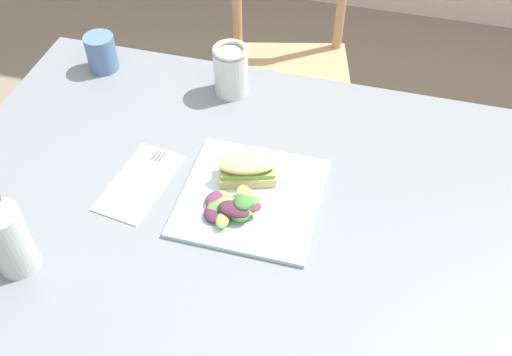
# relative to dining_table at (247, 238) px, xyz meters

# --- Properties ---
(dining_table) EXTENTS (1.26, 0.85, 0.74)m
(dining_table) POSITION_rel_dining_table_xyz_m (0.00, 0.00, 0.00)
(dining_table) COLOR slate
(dining_table) RESTS_ON ground
(chair_wooden_far) EXTENTS (0.49, 0.49, 0.87)m
(chair_wooden_far) POSITION_rel_dining_table_xyz_m (-0.09, 0.82, -0.16)
(chair_wooden_far) COLOR tan
(chair_wooden_far) RESTS_ON ground
(plate_lunch) EXTENTS (0.27, 0.27, 0.01)m
(plate_lunch) POSITION_rel_dining_table_xyz_m (0.01, 0.00, 0.13)
(plate_lunch) COLOR silver
(plate_lunch) RESTS_ON dining_table
(sandwich_half_front) EXTENTS (0.12, 0.09, 0.06)m
(sandwich_half_front) POSITION_rel_dining_table_xyz_m (-0.01, 0.04, 0.17)
(sandwich_half_front) COLOR #DBB270
(sandwich_half_front) RESTS_ON plate_lunch
(salad_mixed_greens) EXTENTS (0.12, 0.12, 0.04)m
(salad_mixed_greens) POSITION_rel_dining_table_xyz_m (-0.01, -0.05, 0.15)
(salad_mixed_greens) COLOR #3D7033
(salad_mixed_greens) RESTS_ON plate_lunch
(napkin_folded) EXTENTS (0.13, 0.21, 0.00)m
(napkin_folded) POSITION_rel_dining_table_xyz_m (-0.22, -0.01, 0.13)
(napkin_folded) COLOR white
(napkin_folded) RESTS_ON dining_table
(fork_on_napkin) EXTENTS (0.05, 0.19, 0.00)m
(fork_on_napkin) POSITION_rel_dining_table_xyz_m (-0.22, 0.00, 0.13)
(fork_on_napkin) COLOR silver
(fork_on_napkin) RESTS_ON napkin_folded
(bottle_cold_brew) EXTENTS (0.07, 0.07, 0.18)m
(bottle_cold_brew) POSITION_rel_dining_table_xyz_m (-0.35, -0.25, 0.19)
(bottle_cold_brew) COLOR black
(bottle_cold_brew) RESTS_ON dining_table
(mason_jar_iced_tea) EXTENTS (0.08, 0.08, 0.12)m
(mason_jar_iced_tea) POSITION_rel_dining_table_xyz_m (-0.13, 0.32, 0.18)
(mason_jar_iced_tea) COLOR #C67528
(mason_jar_iced_tea) RESTS_ON dining_table
(cup_extra_side) EXTENTS (0.07, 0.07, 0.09)m
(cup_extra_side) POSITION_rel_dining_table_xyz_m (-0.46, 0.33, 0.17)
(cup_extra_side) COLOR #4C6B93
(cup_extra_side) RESTS_ON dining_table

